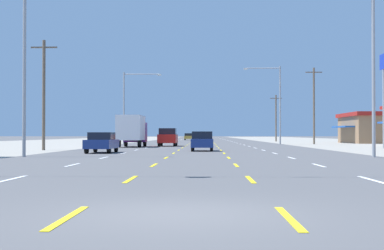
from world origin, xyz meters
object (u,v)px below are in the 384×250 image
Objects in this scene: suv_inner_left_midfar at (168,137)px; streetlight_left_row_0 at (30,60)px; sedan_far_left_nearest at (102,142)px; streetlight_right_row_1 at (276,99)px; box_truck_far_left_mid at (132,129)px; streetlight_left_row_1 at (128,102)px; hatchback_inner_left_farther at (188,137)px; hatchback_center_turn_near at (202,141)px; streetlight_right_row_0 at (364,54)px; sedan_center_turn_far at (202,138)px; pole_sign_right_row_1 at (384,80)px.

streetlight_left_row_0 is (-6.11, -29.49, 4.66)m from suv_inner_left_midfar.
streetlight_right_row_1 is (16.56, 32.88, 5.18)m from sedan_far_left_nearest.
box_truck_far_left_mid is 15.46m from streetlight_left_row_1.
suv_inner_left_midfar is at bearing -61.00° from streetlight_left_row_1.
streetlight_right_row_1 reaches higher than hatchback_inner_left_farther.
sedan_far_left_nearest is 1.15× the size of hatchback_center_turn_near.
streetlight_right_row_0 reaches higher than hatchback_center_turn_near.
sedan_center_turn_far is (-0.30, 45.90, -0.03)m from hatchback_center_turn_near.
hatchback_inner_left_farther is 0.41× the size of streetlight_left_row_1.
sedan_far_left_nearest is at bearing -92.38° from hatchback_inner_left_farther.
hatchback_center_turn_near is 0.44× the size of pole_sign_right_row_1.
hatchback_center_turn_near reaches higher than sedan_far_left_nearest.
hatchback_inner_left_farther is at bearing 86.80° from box_truck_far_left_mid.
hatchback_inner_left_farther is 54.87m from streetlight_right_row_1.
hatchback_center_turn_near is at bearing -70.99° from streetlight_left_row_1.
streetlight_left_row_1 reaches higher than pole_sign_right_row_1.
sedan_center_turn_far is 58.66m from streetlight_right_row_0.
sedan_center_turn_far is 0.51× the size of pole_sign_right_row_1.
streetlight_left_row_0 is 44.57m from streetlight_right_row_1.
box_truck_far_left_mid is 0.71× the size of streetlight_right_row_0.
streetlight_right_row_1 is (9.75, -17.51, 5.18)m from sedan_center_turn_far.
streetlight_left_row_0 is at bearing -99.56° from sedan_center_turn_far.
sedan_far_left_nearest is 9.21m from streetlight_left_row_0.
sedan_center_turn_far is 0.44× the size of streetlight_right_row_0.
sedan_center_turn_far is at bearing 77.73° from box_truck_far_left_mid.
suv_inner_left_midfar reaches higher than sedan_far_left_nearest.
streetlight_left_row_0 is at bearing -130.51° from hatchback_center_turn_near.
hatchback_center_turn_near is 30.41m from streetlight_left_row_1.
hatchback_inner_left_farther reaches higher than sedan_far_left_nearest.
streetlight_left_row_1 is at bearing -96.70° from hatchback_inner_left_farther.
box_truck_far_left_mid is at bearing -93.20° from hatchback_inner_left_farther.
hatchback_inner_left_farther is at bearing 95.20° from sedan_center_turn_far.
streetlight_right_row_0 reaches higher than streetlight_left_row_0.
hatchback_center_turn_near is 0.80× the size of suv_inner_left_midfar.
sedan_far_left_nearest is 22.50m from suv_inner_left_midfar.
sedan_center_turn_far is (6.81, 50.39, 0.00)m from sedan_far_left_nearest.
suv_inner_left_midfar is 30.47m from streetlight_left_row_0.
streetlight_right_row_1 is (0.02, 40.10, -0.03)m from streetlight_right_row_0.
hatchback_center_turn_near is 0.87× the size of sedan_center_turn_far.
suv_inner_left_midfar is at bearing 50.60° from box_truck_far_left_mid.
streetlight_right_row_0 is at bearing -90.03° from streetlight_right_row_1.
sedan_far_left_nearest is 18.79m from streetlight_right_row_0.
streetlight_right_row_0 is at bearing -56.48° from box_truck_far_left_mid.
suv_inner_left_midfar is (-3.89, 17.77, 0.24)m from hatchback_center_turn_near.
suv_inner_left_midfar is at bearing 81.76° from sedan_far_left_nearest.
streetlight_left_row_1 reaches higher than box_truck_far_left_mid.
suv_inner_left_midfar is at bearing 78.29° from streetlight_left_row_0.
streetlight_right_row_1 is at bearing 64.13° from streetlight_left_row_0.
sedan_center_turn_far is at bearing -84.80° from hatchback_inner_left_farther.
box_truck_far_left_mid is at bearing 90.69° from sedan_far_left_nearest.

